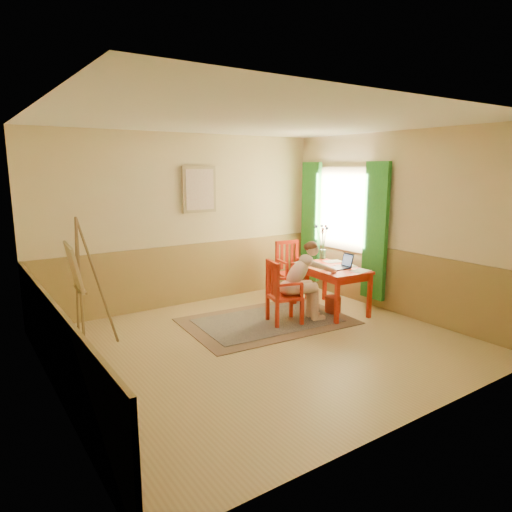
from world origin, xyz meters
TOP-DOWN VIEW (x-y plane):
  - room at (0.00, 0.00)m, footprint 5.04×4.54m
  - wainscot at (0.00, 0.80)m, footprint 5.00×4.50m
  - window at (2.42, 1.10)m, footprint 0.12×2.01m
  - wall_portrait at (0.25, 2.20)m, footprint 0.60×0.05m
  - rug at (0.55, 0.69)m, footprint 2.51×1.78m
  - table at (1.67, 0.55)m, footprint 0.83×1.26m
  - chair_left at (0.67, 0.50)m, footprint 0.52×0.51m
  - chair_back at (1.64, 1.52)m, footprint 0.52×0.54m
  - figure at (0.99, 0.43)m, footprint 0.92×0.50m
  - laptop at (1.75, 0.39)m, footprint 0.36×0.22m
  - papers at (1.83, 0.61)m, footprint 0.76×1.26m
  - vase at (2.01, 1.12)m, footprint 0.20×0.30m
  - wastebasket at (1.64, 0.45)m, footprint 0.28×0.28m
  - easel at (-1.98, 1.20)m, footprint 0.59×0.75m

SIDE VIEW (x-z plane):
  - rug at x=0.55m, z-range 0.00..0.02m
  - wastebasket at x=1.64m, z-range 0.00..0.27m
  - chair_left at x=0.67m, z-range 0.00..0.94m
  - chair_back at x=1.64m, z-range 0.00..0.99m
  - wainscot at x=0.00m, z-range 0.00..1.00m
  - table at x=1.67m, z-range 0.27..0.99m
  - figure at x=0.99m, z-range 0.06..1.26m
  - papers at x=1.83m, z-range 0.72..0.73m
  - laptop at x=1.75m, z-range 0.65..0.87m
  - easel at x=-1.98m, z-range 0.15..1.83m
  - vase at x=2.01m, z-range 0.69..1.29m
  - window at x=2.42m, z-range 0.25..2.45m
  - room at x=0.00m, z-range -0.02..2.82m
  - wall_portrait at x=0.25m, z-range 1.52..2.28m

